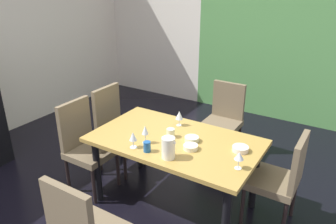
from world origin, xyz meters
TOP-DOWN VIEW (x-y plane):
  - ground_plane at (0.00, 0.00)m, footprint 5.28×5.57m
  - back_panel_interior at (-1.65, 2.74)m, footprint 1.98×0.10m
  - garden_window_panel at (0.99, 2.74)m, footprint 3.30×0.10m
  - dining_table at (0.47, -0.04)m, footprint 1.60×0.94m
  - chair_left_far at (-0.50, 0.21)m, footprint 0.45×0.44m
  - chair_left_near at (-0.50, -0.30)m, footprint 0.45×0.44m
  - chair_right_far at (1.44, 0.21)m, footprint 0.44×0.44m
  - chair_head_far at (0.48, 1.16)m, footprint 0.44×0.45m
  - wine_glass_corner at (0.35, 0.24)m, footprint 0.08×0.08m
  - wine_glass_near_shelf at (0.23, -0.39)m, footprint 0.07×0.07m
  - wine_glass_south at (1.17, -0.21)m, footprint 0.08×0.08m
  - wine_glass_center at (0.27, -0.26)m, footprint 0.06×0.06m
  - serving_bowl_front at (0.63, -0.00)m, footprint 0.14×0.14m
  - serving_bowl_east at (1.08, 0.07)m, footprint 0.15×0.15m
  - serving_bowl_north at (0.69, -0.14)m, footprint 0.13×0.13m
  - cup_near_window at (0.41, -0.03)m, footprint 0.08×0.08m
  - cup_left at (0.38, -0.38)m, footprint 0.07×0.07m
  - pitcher_rear at (0.60, -0.37)m, footprint 0.13×0.12m

SIDE VIEW (x-z plane):
  - ground_plane at x=0.00m, z-range -0.02..0.00m
  - chair_right_far at x=1.44m, z-range 0.06..1.00m
  - chair_head_far at x=0.48m, z-range 0.05..1.01m
  - chair_left_near at x=-0.50m, z-range 0.05..1.05m
  - chair_left_far at x=-0.50m, z-range 0.05..1.05m
  - dining_table at x=0.47m, z-range 0.28..1.03m
  - serving_bowl_north at x=0.69m, z-range 0.75..0.79m
  - serving_bowl_east at x=1.08m, z-range 0.75..0.80m
  - serving_bowl_front at x=0.63m, z-range 0.75..0.80m
  - cup_near_window at x=0.41m, z-range 0.75..0.84m
  - cup_left at x=0.38m, z-range 0.75..0.85m
  - pitcher_rear at x=0.60m, z-range 0.75..0.95m
  - wine_glass_near_shelf at x=0.23m, z-range 0.78..0.94m
  - wine_glass_south at x=1.17m, z-range 0.79..0.94m
  - wine_glass_corner at x=0.35m, z-range 0.78..0.94m
  - wine_glass_center at x=0.27m, z-range 0.79..0.97m
  - back_panel_interior at x=-1.65m, z-range 0.00..2.89m
  - garden_window_panel at x=0.99m, z-range 0.00..2.89m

